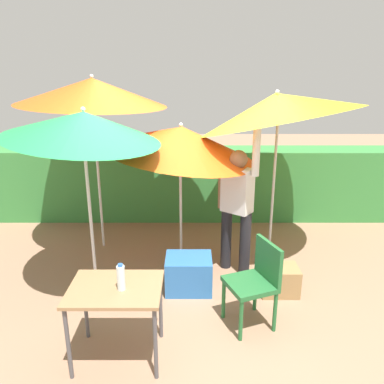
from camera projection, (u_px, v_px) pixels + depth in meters
name	position (u px, v px, depth m)	size (l,w,h in m)	color
ground_plane	(192.00, 285.00, 4.56)	(24.00, 24.00, 0.00)	#937056
hedge_row	(192.00, 183.00, 6.60)	(8.00, 0.70, 1.23)	#38843D
umbrella_rainbow	(94.00, 92.00, 4.94)	(2.01, 2.00, 2.48)	silver
umbrella_orange	(279.00, 108.00, 4.75)	(2.17, 2.12, 2.57)	silver
umbrella_yellow	(182.00, 140.00, 4.80)	(2.06, 2.03, 1.99)	silver
umbrella_navy	(85.00, 125.00, 3.92)	(1.69, 1.68, 2.22)	silver
person_vendor	(238.00, 203.00, 4.63)	(0.49, 0.40, 1.88)	black
chair_plastic	(257.00, 279.00, 3.72)	(0.57, 0.57, 0.89)	#236633
cooler_box	(190.00, 273.00, 4.41)	(0.54, 0.43, 0.42)	#2D6BB7
crate_cardboard	(280.00, 280.00, 4.35)	(0.43, 0.33, 0.33)	#9E7A4C
folding_table	(117.00, 296.00, 3.22)	(0.80, 0.60, 0.72)	#4C4C51
bottle_water	(122.00, 277.00, 3.13)	(0.07, 0.07, 0.24)	silver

